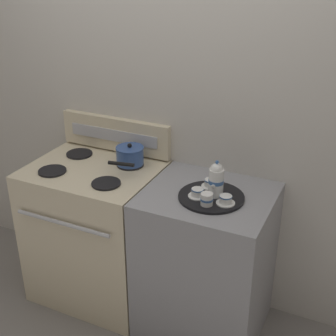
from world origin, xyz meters
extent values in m
plane|color=gray|center=(0.00, 0.00, 0.00)|extent=(6.00, 6.00, 0.00)
cube|color=beige|center=(0.00, 0.34, 1.10)|extent=(6.00, 0.05, 2.20)
cube|color=beige|center=(-0.36, 0.00, 0.46)|extent=(0.79, 0.62, 0.92)
cylinder|color=silver|center=(-0.36, -0.33, 0.72)|extent=(0.63, 0.02, 0.02)
cylinder|color=black|center=(-0.55, 0.14, 0.93)|extent=(0.17, 0.17, 0.01)
cylinder|color=black|center=(-0.17, 0.14, 0.93)|extent=(0.17, 0.17, 0.01)
cylinder|color=black|center=(-0.55, -0.14, 0.93)|extent=(0.17, 0.17, 0.01)
cylinder|color=black|center=(-0.17, -0.14, 0.93)|extent=(0.17, 0.17, 0.01)
cube|color=beige|center=(-0.36, 0.29, 1.05)|extent=(0.77, 0.05, 0.22)
cube|color=#B7B7BC|center=(-0.36, 0.26, 1.05)|extent=(0.63, 0.01, 0.08)
cube|color=#939399|center=(0.40, 0.00, 0.46)|extent=(0.71, 0.62, 0.92)
cylinder|color=#335193|center=(-0.17, 0.14, 0.99)|extent=(0.17, 0.17, 0.10)
cylinder|color=#335193|center=(-0.17, 0.14, 1.04)|extent=(0.17, 0.17, 0.01)
sphere|color=black|center=(-0.17, 0.14, 1.06)|extent=(0.03, 0.03, 0.03)
cylinder|color=black|center=(-0.14, -0.02, 1.01)|extent=(0.16, 0.05, 0.02)
cylinder|color=black|center=(0.43, -0.03, 0.93)|extent=(0.36, 0.36, 0.01)
cylinder|color=white|center=(0.45, -0.02, 1.02)|extent=(0.08, 0.08, 0.15)
cylinder|color=#38609E|center=(0.45, -0.02, 1.02)|extent=(0.08, 0.08, 0.02)
sphere|color=white|center=(0.45, -0.02, 1.09)|extent=(0.07, 0.07, 0.07)
sphere|color=#38609E|center=(0.45, -0.02, 1.14)|extent=(0.02, 0.02, 0.02)
cone|color=white|center=(0.45, -0.08, 1.02)|extent=(0.02, 0.06, 0.05)
cylinder|color=white|center=(0.52, -0.08, 0.94)|extent=(0.10, 0.10, 0.01)
cylinder|color=white|center=(0.52, -0.08, 0.97)|extent=(0.06, 0.06, 0.04)
cylinder|color=#38609E|center=(0.52, -0.08, 0.98)|extent=(0.07, 0.07, 0.01)
cylinder|color=white|center=(0.36, -0.07, 0.94)|extent=(0.10, 0.10, 0.01)
cylinder|color=white|center=(0.36, -0.07, 0.97)|extent=(0.06, 0.06, 0.04)
cylinder|color=#38609E|center=(0.36, -0.07, 0.98)|extent=(0.07, 0.07, 0.01)
cylinder|color=white|center=(0.39, 0.06, 0.94)|extent=(0.10, 0.10, 0.01)
cylinder|color=white|center=(0.39, 0.06, 0.97)|extent=(0.06, 0.06, 0.04)
cylinder|color=#38609E|center=(0.39, 0.06, 0.98)|extent=(0.07, 0.07, 0.01)
cylinder|color=white|center=(0.44, -0.14, 0.97)|extent=(0.06, 0.06, 0.07)
cylinder|color=#38609E|center=(0.44, -0.14, 0.97)|extent=(0.07, 0.07, 0.01)
camera|label=1|loc=(1.15, -2.12, 2.16)|focal=50.00mm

